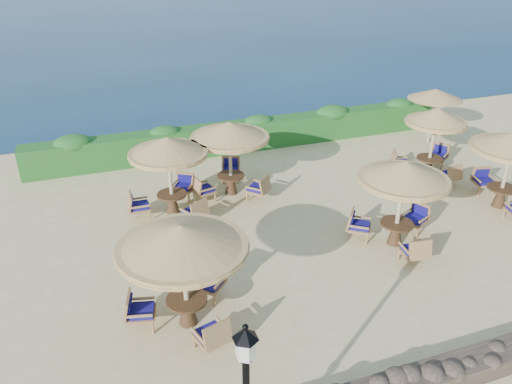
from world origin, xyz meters
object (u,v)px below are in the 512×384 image
cafe_set_1 (402,187)px  cafe_set_2 (511,152)px  cafe_set_0 (183,254)px  extra_parasol (436,94)px  cafe_set_5 (434,132)px  cafe_set_4 (230,143)px  cafe_set_3 (169,162)px

cafe_set_1 → cafe_set_2: bearing=9.7°
cafe_set_0 → extra_parasol: bearing=31.9°
cafe_set_1 → cafe_set_5: (3.95, 3.72, -0.11)m
cafe_set_1 → extra_parasol: bearing=47.1°
extra_parasol → cafe_set_5: cafe_set_5 is taller
cafe_set_1 → cafe_set_4: 5.98m
cafe_set_0 → cafe_set_3: (0.72, 5.37, -0.10)m
extra_parasol → cafe_set_4: size_ratio=0.86×
cafe_set_1 → cafe_set_5: 5.43m
cafe_set_1 → cafe_set_3: size_ratio=0.99×
extra_parasol → cafe_set_3: bearing=-168.1°
extra_parasol → cafe_set_5: size_ratio=0.87×
cafe_set_2 → cafe_set_0: bearing=-169.4°
cafe_set_3 → cafe_set_5: size_ratio=1.00×
cafe_set_1 → cafe_set_0: bearing=-168.8°
cafe_set_1 → cafe_set_4: bearing=126.8°
cafe_set_2 → cafe_set_3: size_ratio=1.04×
cafe_set_0 → cafe_set_4: (2.94, 6.08, -0.05)m
cafe_set_2 → cafe_set_5: bearing=102.9°
cafe_set_2 → cafe_set_3: bearing=162.6°
cafe_set_3 → cafe_set_0: bearing=-97.6°
extra_parasol → cafe_set_4: cafe_set_4 is taller
cafe_set_1 → cafe_set_3: same height
cafe_set_3 → cafe_set_4: same height
cafe_set_1 → cafe_set_3: bearing=145.0°
cafe_set_1 → cafe_set_3: 7.10m
extra_parasol → cafe_set_1: 9.01m
cafe_set_0 → cafe_set_2: 11.35m
cafe_set_4 → cafe_set_5: size_ratio=1.01×
extra_parasol → cafe_set_5: (-2.18, -2.87, -0.42)m
cafe_set_1 → cafe_set_4: size_ratio=0.98×
cafe_set_0 → cafe_set_5: 11.62m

